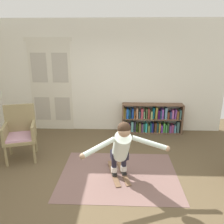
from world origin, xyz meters
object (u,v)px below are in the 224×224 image
(bookshelf, at_px, (152,119))
(skis_pair, at_px, (118,173))
(wicker_chair, at_px, (20,131))
(person_skier, at_px, (122,146))

(bookshelf, distance_m, skis_pair, 2.28)
(wicker_chair, xyz_separation_m, skis_pair, (2.03, -0.57, -0.56))
(skis_pair, xyz_separation_m, person_skier, (0.05, -0.21, 0.64))
(wicker_chair, distance_m, person_skier, 2.22)
(bookshelf, relative_size, person_skier, 1.12)
(bookshelf, relative_size, skis_pair, 1.91)
(bookshelf, bearing_deg, person_skier, -109.19)
(bookshelf, distance_m, wicker_chair, 3.26)
(skis_pair, bearing_deg, person_skier, -76.78)
(skis_pair, distance_m, person_skier, 0.68)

